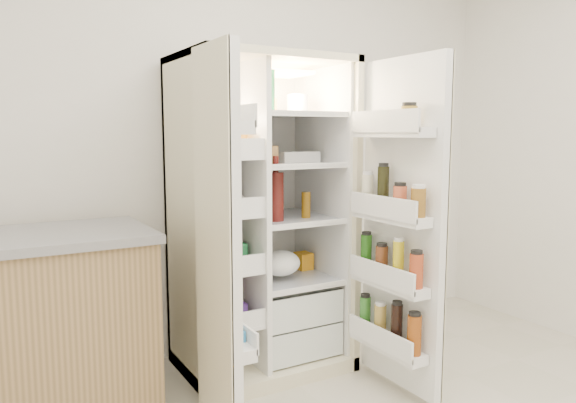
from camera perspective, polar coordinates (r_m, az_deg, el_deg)
wall_back at (r=3.49m, az=-5.17°, el=6.70°), size 4.00×0.02×2.70m
refrigerator at (r=3.23m, az=-3.01°, el=-4.14°), size 0.92×0.70×1.80m
freezer_door at (r=2.45m, az=-7.30°, el=-4.30°), size 0.15×0.40×1.72m
fridge_door at (r=2.90m, az=11.64°, el=-3.04°), size 0.17×0.58×1.72m
kitchen_counter at (r=2.88m, az=-26.85°, el=-12.21°), size 1.26×0.67×0.92m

